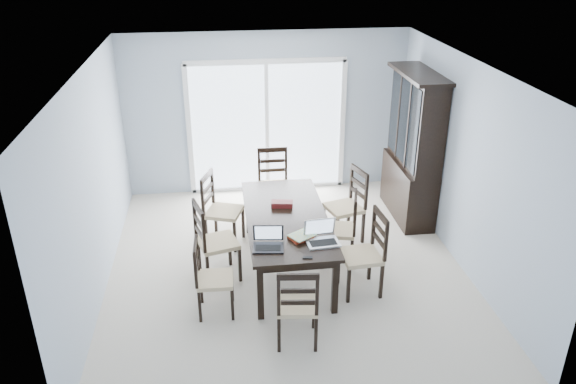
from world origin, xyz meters
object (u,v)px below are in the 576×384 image
(chair_right_near, at_px, (370,244))
(chair_end_near, at_px, (297,299))
(china_hutch, at_px, (413,149))
(laptop_dark, at_px, (268,244))
(chair_left_near, at_px, (206,270))
(chair_right_far, at_px, (351,197))
(dining_table, at_px, (286,221))
(chair_left_mid, at_px, (209,234))
(chair_end_far, at_px, (273,176))
(chair_right_mid, at_px, (346,221))
(game_box, at_px, (282,204))
(laptop_silver, at_px, (323,239))
(cell_phone, at_px, (308,258))
(chair_left_far, at_px, (216,202))
(hot_tub, at_px, (243,140))

(chair_right_near, bearing_deg, chair_end_near, 127.40)
(china_hutch, height_order, laptop_dark, china_hutch)
(china_hutch, height_order, chair_right_near, china_hutch)
(chair_left_near, distance_m, chair_right_far, 2.46)
(chair_end_near, bearing_deg, dining_table, 93.54)
(chair_left_mid, bearing_deg, chair_end_far, 134.29)
(china_hutch, bearing_deg, chair_right_near, -121.04)
(chair_right_near, bearing_deg, chair_right_far, -8.17)
(chair_right_mid, distance_m, game_box, 0.85)
(chair_left_mid, bearing_deg, china_hutch, 99.03)
(chair_right_near, distance_m, laptop_silver, 0.62)
(chair_right_far, relative_size, game_box, 4.37)
(china_hutch, bearing_deg, dining_table, -148.29)
(chair_end_near, height_order, game_box, chair_end_near)
(chair_left_near, relative_size, chair_right_far, 0.88)
(chair_left_mid, distance_m, cell_phone, 1.38)
(chair_left_far, bearing_deg, chair_end_near, 38.29)
(chair_left_near, bearing_deg, china_hutch, 126.13)
(chair_right_near, xyz_separation_m, chair_right_mid, (-0.13, 0.67, -0.04))
(chair_left_near, height_order, chair_right_mid, chair_right_mid)
(chair_right_far, distance_m, laptop_silver, 1.53)
(chair_end_far, relative_size, laptop_silver, 3.10)
(dining_table, height_order, china_hutch, china_hutch)
(laptop_silver, bearing_deg, chair_right_mid, 54.89)
(chair_left_mid, bearing_deg, dining_table, 81.51)
(chair_right_far, xyz_separation_m, laptop_silver, (-0.66, -1.38, 0.18))
(chair_left_mid, distance_m, chair_end_near, 1.64)
(hot_tub, bearing_deg, game_box, -84.21)
(laptop_dark, distance_m, hot_tub, 4.29)
(chair_left_far, distance_m, chair_right_mid, 1.78)
(chair_left_near, xyz_separation_m, chair_left_mid, (0.04, 0.68, 0.08))
(china_hutch, height_order, chair_left_mid, china_hutch)
(chair_right_mid, xyz_separation_m, chair_end_far, (-0.78, 1.48, 0.04))
(chair_right_mid, relative_size, chair_right_far, 0.94)
(chair_left_mid, relative_size, chair_right_near, 1.01)
(chair_right_mid, distance_m, chair_end_near, 1.78)
(chair_left_far, height_order, game_box, chair_left_far)
(chair_end_far, distance_m, hot_tub, 2.03)
(chair_left_mid, bearing_deg, cell_phone, 34.72)
(hot_tub, bearing_deg, chair_right_mid, -71.96)
(china_hutch, distance_m, cell_phone, 2.98)
(game_box, distance_m, hot_tub, 3.28)
(chair_left_mid, bearing_deg, game_box, 97.16)
(dining_table, height_order, chair_right_far, chair_right_far)
(laptop_dark, height_order, cell_phone, laptop_dark)
(chair_end_near, bearing_deg, china_hutch, 59.25)
(chair_left_near, xyz_separation_m, chair_right_mid, (1.77, 0.86, 0.04))
(chair_right_far, bearing_deg, china_hutch, -76.82)
(chair_end_near, distance_m, laptop_dark, 0.82)
(laptop_silver, bearing_deg, chair_end_far, 93.26)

